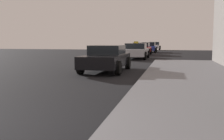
# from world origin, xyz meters

# --- Properties ---
(car_black) EXTENTS (1.93, 4.27, 1.27)m
(car_black) POSITION_xyz_m (0.01, 9.39, 0.65)
(car_black) COLOR black
(car_black) RESTS_ON ground_plane
(car_silver) EXTENTS (2.04, 4.37, 1.43)m
(car_silver) POSITION_xyz_m (0.22, 18.98, 0.65)
(car_silver) COLOR #B7B7BF
(car_silver) RESTS_ON ground_plane
(car_red) EXTENTS (2.06, 4.44, 1.27)m
(car_red) POSITION_xyz_m (-0.01, 25.27, 0.65)
(car_red) COLOR red
(car_red) RESTS_ON ground_plane
(car_blue) EXTENTS (2.06, 4.33, 1.27)m
(car_blue) POSITION_xyz_m (0.26, 31.41, 0.65)
(car_blue) COLOR #233899
(car_blue) RESTS_ON ground_plane
(car_white) EXTENTS (1.96, 4.25, 1.27)m
(car_white) POSITION_xyz_m (0.43, 41.11, 0.65)
(car_white) COLOR white
(car_white) RESTS_ON ground_plane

